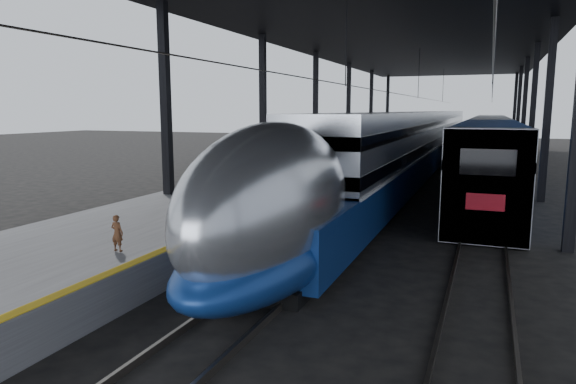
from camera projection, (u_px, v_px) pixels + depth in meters
The scene contains 8 objects.
ground at pixel (236, 262), 15.69m from camera, with size 160.00×160.00×0.00m, color black.
platform at pixel (324, 170), 35.25m from camera, with size 6.00×80.00×1.00m, color #4C4C4F.
yellow_strip at pixel (364, 164), 34.16m from camera, with size 0.30×80.00×0.01m, color gold.
rails at pixel (444, 182), 32.43m from camera, with size 6.52×80.00×0.16m.
canopy at pixel (408, 37), 31.94m from camera, with size 18.00×75.00×9.47m.
tgv_train at pixel (417, 144), 38.29m from camera, with size 3.11×65.20×4.46m.
second_train at pixel (489, 142), 42.00m from camera, with size 2.90×56.05×4.00m.
child at pixel (117, 233), 13.13m from camera, with size 0.35×0.23×0.95m, color #502E1A.
Camera 1 is at (7.02, -13.52, 4.59)m, focal length 32.00 mm.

